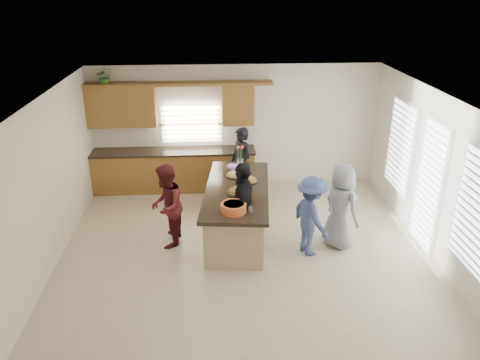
{
  "coord_description": "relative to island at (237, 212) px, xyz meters",
  "views": [
    {
      "loc": [
        -0.54,
        -7.34,
        4.49
      ],
      "look_at": [
        -0.05,
        0.44,
        1.15
      ],
      "focal_mm": 35.0,
      "sensor_mm": 36.0,
      "label": 1
    }
  ],
  "objects": [
    {
      "name": "platter_mid",
      "position": [
        0.24,
        0.29,
        0.52
      ],
      "size": [
        0.36,
        0.36,
        0.15
      ],
      "color": "black",
      "rests_on": "island"
    },
    {
      "name": "platter_front",
      "position": [
        0.01,
        -0.23,
        0.52
      ],
      "size": [
        0.42,
        0.42,
        0.17
      ],
      "color": "black",
      "rests_on": "island"
    },
    {
      "name": "back_cabinetry",
      "position": [
        -1.36,
        2.21,
        0.46
      ],
      "size": [
        4.08,
        0.66,
        2.46
      ],
      "color": "brown",
      "rests_on": "ground"
    },
    {
      "name": "potted_plant",
      "position": [
        -2.69,
        2.3,
        2.14
      ],
      "size": [
        0.44,
        0.41,
        0.39
      ],
      "primitive_type": "imported",
      "rotation": [
        0.0,
        0.0,
        0.36
      ],
      "color": "#3F7B31",
      "rests_on": "back_cabinetry"
    },
    {
      "name": "flower_vase",
      "position": [
        0.12,
        1.12,
        0.72
      ],
      "size": [
        0.14,
        0.14,
        0.43
      ],
      "color": "silver",
      "rests_on": "island"
    },
    {
      "name": "clear_cup",
      "position": [
        0.17,
        -0.99,
        0.54
      ],
      "size": [
        0.07,
        0.07,
        0.09
      ],
      "primitive_type": "cylinder",
      "color": "white",
      "rests_on": "island"
    },
    {
      "name": "woman_left_front",
      "position": [
        0.07,
        -0.55,
        0.38
      ],
      "size": [
        0.44,
        0.99,
        1.66
      ],
      "primitive_type": "imported",
      "rotation": [
        0.0,
        0.0,
        -1.6
      ],
      "color": "black",
      "rests_on": "ground"
    },
    {
      "name": "platter_back",
      "position": [
        -0.01,
        0.57,
        0.52
      ],
      "size": [
        0.36,
        0.36,
        0.15
      ],
      "color": "black",
      "rests_on": "island"
    },
    {
      "name": "room_shell",
      "position": [
        0.1,
        -0.52,
        1.45
      ],
      "size": [
        6.52,
        6.02,
        2.81
      ],
      "color": "silver",
      "rests_on": "ground"
    },
    {
      "name": "woman_left_mid",
      "position": [
        -1.28,
        -0.31,
        0.32
      ],
      "size": [
        0.64,
        0.8,
        1.55
      ],
      "primitive_type": "imported",
      "rotation": [
        0.0,
        0.0,
        -1.65
      ],
      "color": "#5A1B1C",
      "rests_on": "ground"
    },
    {
      "name": "right_wall_glazing",
      "position": [
        3.32,
        -0.66,
        0.89
      ],
      "size": [
        0.06,
        4.0,
        2.25
      ],
      "color": "white",
      "rests_on": "ground"
    },
    {
      "name": "floor",
      "position": [
        0.1,
        -0.52,
        -0.45
      ],
      "size": [
        6.5,
        6.5,
        0.0
      ],
      "primitive_type": "plane",
      "color": "beige",
      "rests_on": "ground"
    },
    {
      "name": "woman_left_back",
      "position": [
        0.17,
        1.59,
        0.36
      ],
      "size": [
        0.65,
        0.71,
        1.62
      ],
      "primitive_type": "imported",
      "rotation": [
        0.0,
        0.0,
        -0.98
      ],
      "color": "black",
      "rests_on": "ground"
    },
    {
      "name": "plate_stack",
      "position": [
        -0.04,
        1.04,
        0.52
      ],
      "size": [
        0.23,
        0.23,
        0.05
      ],
      "primitive_type": "cylinder",
      "color": "#BD9CE3",
      "rests_on": "island"
    },
    {
      "name": "woman_right_back",
      "position": [
        1.24,
        -0.76,
        0.28
      ],
      "size": [
        0.85,
        1.07,
        1.46
      ],
      "primitive_type": "imported",
      "rotation": [
        0.0,
        0.0,
        1.95
      ],
      "color": "#38477A",
      "rests_on": "ground"
    },
    {
      "name": "woman_right_front",
      "position": [
        1.82,
        -0.54,
        0.34
      ],
      "size": [
        0.8,
        0.92,
        1.58
      ],
      "primitive_type": "imported",
      "rotation": [
        0.0,
        0.0,
        2.04
      ],
      "color": "gray",
      "rests_on": "ground"
    },
    {
      "name": "island",
      "position": [
        0.0,
        0.0,
        0.0
      ],
      "size": [
        1.43,
        2.81,
        0.95
      ],
      "rotation": [
        0.0,
        0.0,
        -0.11
      ],
      "color": "tan",
      "rests_on": "ground"
    },
    {
      "name": "salad_bowl",
      "position": [
        -0.11,
        -0.95,
        0.58
      ],
      "size": [
        0.42,
        0.42,
        0.15
      ],
      "color": "orange",
      "rests_on": "island"
    }
  ]
}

